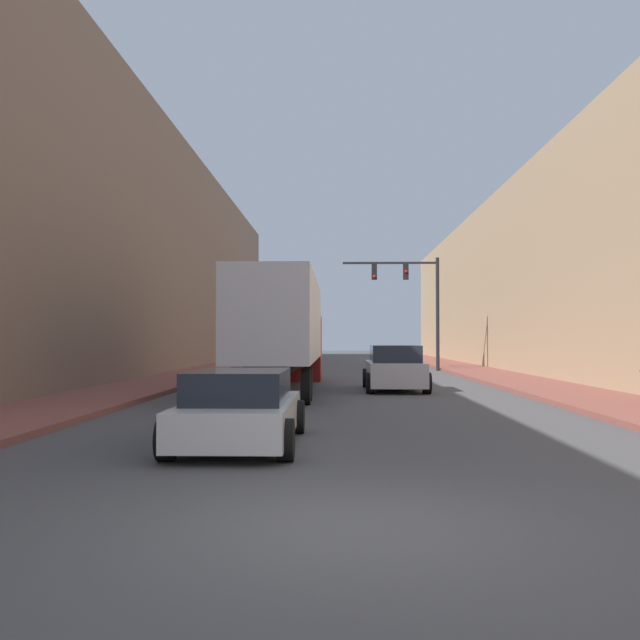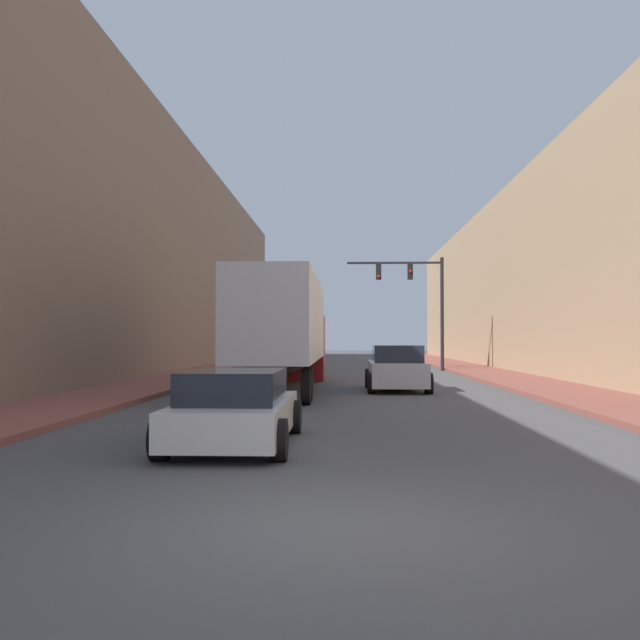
{
  "view_description": "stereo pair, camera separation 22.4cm",
  "coord_description": "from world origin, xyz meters",
  "px_view_note": "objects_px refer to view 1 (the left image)",
  "views": [
    {
      "loc": [
        -0.13,
        -6.96,
        1.82
      ],
      "look_at": [
        -0.63,
        12.47,
        2.33
      ],
      "focal_mm": 40.0,
      "sensor_mm": 36.0,
      "label": 1
    },
    {
      "loc": [
        0.1,
        -6.95,
        1.82
      ],
      "look_at": [
        -0.63,
        12.47,
        2.33
      ],
      "focal_mm": 40.0,
      "sensor_mm": 36.0,
      "label": 2
    }
  ],
  "objects_px": {
    "semi_truck": "(283,328)",
    "sedan_car": "(240,409)",
    "traffic_signal_gantry": "(416,293)",
    "suv_car": "(395,369)"
  },
  "relations": [
    {
      "from": "semi_truck",
      "to": "sedan_car",
      "type": "bearing_deg",
      "value": -88.72
    },
    {
      "from": "semi_truck",
      "to": "sedan_car",
      "type": "distance_m",
      "value": 13.24
    },
    {
      "from": "semi_truck",
      "to": "traffic_signal_gantry",
      "type": "xyz_separation_m",
      "value": [
        6.39,
        15.43,
        2.21
      ]
    },
    {
      "from": "sedan_car",
      "to": "suv_car",
      "type": "height_order",
      "value": "suv_car"
    },
    {
      "from": "sedan_car",
      "to": "suv_car",
      "type": "xyz_separation_m",
      "value": [
        3.66,
        13.01,
        0.14
      ]
    },
    {
      "from": "suv_car",
      "to": "traffic_signal_gantry",
      "type": "relative_size",
      "value": 0.68
    },
    {
      "from": "suv_car",
      "to": "traffic_signal_gantry",
      "type": "xyz_separation_m",
      "value": [
        2.44,
        15.56,
        3.66
      ]
    },
    {
      "from": "suv_car",
      "to": "sedan_car",
      "type": "bearing_deg",
      "value": -105.7
    },
    {
      "from": "sedan_car",
      "to": "traffic_signal_gantry",
      "type": "xyz_separation_m",
      "value": [
        6.1,
        28.57,
        3.8
      ]
    },
    {
      "from": "suv_car",
      "to": "traffic_signal_gantry",
      "type": "distance_m",
      "value": 16.17
    }
  ]
}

